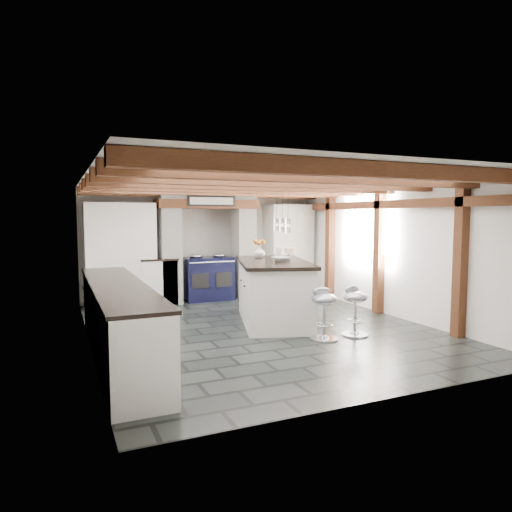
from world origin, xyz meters
name	(u,v)px	position (x,y,z in m)	size (l,w,h in m)	color
ground	(260,328)	(0.00, 0.00, 0.00)	(6.00, 6.00, 0.00)	black
room_shell	(196,255)	(-0.61, 1.42, 1.07)	(6.00, 6.03, 6.00)	white
range_cooker	(208,278)	(0.00, 2.68, 0.47)	(1.00, 0.63, 0.99)	black
kitchen_island	(273,291)	(0.38, 0.33, 0.52)	(1.64, 2.29, 1.36)	white
bar_stool_near	(355,305)	(1.10, -0.93, 0.46)	(0.40, 0.40, 0.74)	silver
bar_stool_far	(324,307)	(0.56, -0.95, 0.46)	(0.45, 0.45, 0.75)	silver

